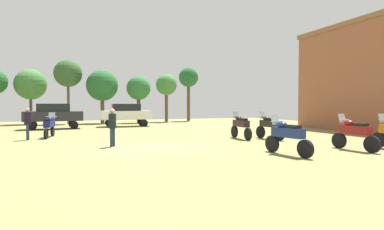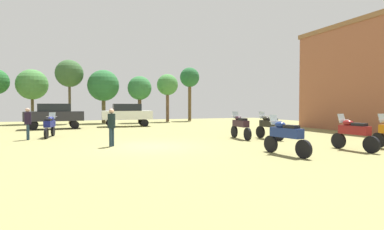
{
  "view_description": "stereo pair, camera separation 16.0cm",
  "coord_description": "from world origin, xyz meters",
  "px_view_note": "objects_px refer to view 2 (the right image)",
  "views": [
    {
      "loc": [
        -3.2,
        -13.46,
        1.88
      ],
      "look_at": [
        3.86,
        4.69,
        1.27
      ],
      "focal_mm": 28.4,
      "sensor_mm": 36.0,
      "label": 1
    },
    {
      "loc": [
        -3.05,
        -13.52,
        1.88
      ],
      "look_at": [
        3.86,
        4.69,
        1.27
      ],
      "focal_mm": 28.4,
      "sensor_mm": 36.0,
      "label": 2
    }
  ],
  "objects_px": {
    "car_3": "(54,114)",
    "tree_6": "(167,85)",
    "person_2": "(112,124)",
    "tree_4": "(103,86)",
    "motorcycle_1": "(50,125)",
    "motorcycle_4": "(240,126)",
    "tree_5": "(140,89)",
    "tree_3": "(190,79)",
    "motorcycle_6": "(269,126)",
    "person_1": "(28,121)",
    "tree_7": "(69,74)",
    "motorcycle_8": "(354,133)",
    "tree_8": "(32,85)",
    "car_1": "(127,113)",
    "motorcycle_3": "(286,135)"
  },
  "relations": [
    {
      "from": "motorcycle_3",
      "to": "tree_6",
      "type": "distance_m",
      "value": 24.27
    },
    {
      "from": "car_3",
      "to": "person_1",
      "type": "xyz_separation_m",
      "value": [
        -0.8,
        -7.87,
        -0.16
      ]
    },
    {
      "from": "person_1",
      "to": "tree_3",
      "type": "height_order",
      "value": "tree_3"
    },
    {
      "from": "tree_4",
      "to": "tree_7",
      "type": "height_order",
      "value": "tree_7"
    },
    {
      "from": "motorcycle_4",
      "to": "tree_4",
      "type": "relative_size",
      "value": 0.41
    },
    {
      "from": "person_1",
      "to": "person_2",
      "type": "distance_m",
      "value": 5.86
    },
    {
      "from": "motorcycle_1",
      "to": "tree_6",
      "type": "xyz_separation_m",
      "value": [
        11.13,
        13.83,
        3.43
      ]
    },
    {
      "from": "motorcycle_3",
      "to": "tree_8",
      "type": "distance_m",
      "value": 27.38
    },
    {
      "from": "motorcycle_6",
      "to": "tree_8",
      "type": "distance_m",
      "value": 24.6
    },
    {
      "from": "motorcycle_8",
      "to": "person_2",
      "type": "height_order",
      "value": "person_2"
    },
    {
      "from": "motorcycle_8",
      "to": "person_2",
      "type": "distance_m",
      "value": 10.38
    },
    {
      "from": "motorcycle_6",
      "to": "motorcycle_8",
      "type": "distance_m",
      "value": 4.82
    },
    {
      "from": "motorcycle_3",
      "to": "car_1",
      "type": "bearing_deg",
      "value": 92.21
    },
    {
      "from": "person_1",
      "to": "motorcycle_8",
      "type": "bearing_deg",
      "value": -129.26
    },
    {
      "from": "car_3",
      "to": "tree_4",
      "type": "distance_m",
      "value": 8.41
    },
    {
      "from": "motorcycle_1",
      "to": "motorcycle_6",
      "type": "xyz_separation_m",
      "value": [
        11.35,
        -5.4,
        0.03
      ]
    },
    {
      "from": "car_1",
      "to": "motorcycle_8",
      "type": "bearing_deg",
      "value": -157.93
    },
    {
      "from": "motorcycle_4",
      "to": "tree_5",
      "type": "bearing_deg",
      "value": 99.7
    },
    {
      "from": "motorcycle_8",
      "to": "tree_6",
      "type": "bearing_deg",
      "value": 87.7
    },
    {
      "from": "car_1",
      "to": "car_3",
      "type": "height_order",
      "value": "same"
    },
    {
      "from": "motorcycle_3",
      "to": "person_2",
      "type": "xyz_separation_m",
      "value": [
        -5.84,
        4.77,
        0.26
      ]
    },
    {
      "from": "tree_5",
      "to": "tree_3",
      "type": "bearing_deg",
      "value": 15.87
    },
    {
      "from": "motorcycle_3",
      "to": "tree_6",
      "type": "relative_size",
      "value": 0.42
    },
    {
      "from": "tree_7",
      "to": "tree_3",
      "type": "bearing_deg",
      "value": 4.76
    },
    {
      "from": "tree_6",
      "to": "person_2",
      "type": "bearing_deg",
      "value": -113.13
    },
    {
      "from": "tree_6",
      "to": "tree_4",
      "type": "bearing_deg",
      "value": -177.83
    },
    {
      "from": "car_3",
      "to": "tree_5",
      "type": "xyz_separation_m",
      "value": [
        8.01,
        6.25,
        2.5
      ]
    },
    {
      "from": "motorcycle_4",
      "to": "person_1",
      "type": "xyz_separation_m",
      "value": [
        -10.99,
        3.65,
        0.26
      ]
    },
    {
      "from": "motorcycle_1",
      "to": "person_2",
      "type": "relative_size",
      "value": 1.29
    },
    {
      "from": "motorcycle_6",
      "to": "tree_8",
      "type": "height_order",
      "value": "tree_8"
    },
    {
      "from": "tree_4",
      "to": "motorcycle_6",
      "type": "bearing_deg",
      "value": -69.08
    },
    {
      "from": "car_3",
      "to": "tree_7",
      "type": "height_order",
      "value": "tree_7"
    },
    {
      "from": "person_1",
      "to": "person_2",
      "type": "bearing_deg",
      "value": -142.0
    },
    {
      "from": "motorcycle_1",
      "to": "motorcycle_8",
      "type": "xyz_separation_m",
      "value": [
        12.14,
        -10.16,
        0.02
      ]
    },
    {
      "from": "motorcycle_4",
      "to": "motorcycle_8",
      "type": "height_order",
      "value": "motorcycle_4"
    },
    {
      "from": "tree_4",
      "to": "tree_6",
      "type": "bearing_deg",
      "value": 2.17
    },
    {
      "from": "motorcycle_6",
      "to": "person_1",
      "type": "distance_m",
      "value": 13.11
    },
    {
      "from": "motorcycle_1",
      "to": "car_1",
      "type": "relative_size",
      "value": 0.51
    },
    {
      "from": "motorcycle_6",
      "to": "tree_7",
      "type": "xyz_separation_m",
      "value": [
        -10.55,
        19.23,
        4.32
      ]
    },
    {
      "from": "car_1",
      "to": "tree_7",
      "type": "relative_size",
      "value": 0.67
    },
    {
      "from": "tree_5",
      "to": "tree_7",
      "type": "relative_size",
      "value": 0.77
    },
    {
      "from": "tree_6",
      "to": "tree_7",
      "type": "height_order",
      "value": "tree_7"
    },
    {
      "from": "person_2",
      "to": "person_1",
      "type": "bearing_deg",
      "value": -101.75
    },
    {
      "from": "person_2",
      "to": "tree_4",
      "type": "bearing_deg",
      "value": -147.62
    },
    {
      "from": "motorcycle_1",
      "to": "person_2",
      "type": "height_order",
      "value": "person_2"
    },
    {
      "from": "person_2",
      "to": "tree_5",
      "type": "distance_m",
      "value": 19.26
    },
    {
      "from": "motorcycle_4",
      "to": "person_1",
      "type": "distance_m",
      "value": 11.58
    },
    {
      "from": "tree_6",
      "to": "tree_7",
      "type": "bearing_deg",
      "value": 179.99
    },
    {
      "from": "car_3",
      "to": "motorcycle_1",
      "type": "bearing_deg",
      "value": 177.02
    },
    {
      "from": "car_3",
      "to": "tree_6",
      "type": "height_order",
      "value": "tree_6"
    }
  ]
}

